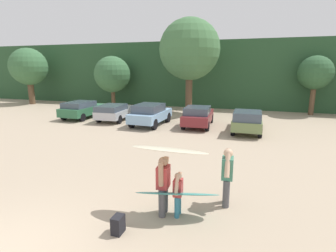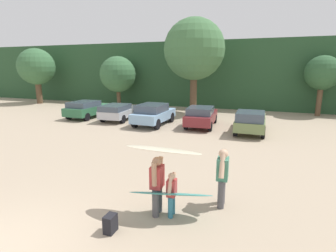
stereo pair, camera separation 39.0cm
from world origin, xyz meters
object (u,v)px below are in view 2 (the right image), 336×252
parked_car_olive_green (251,121)px  person_child (172,192)px  surfboard_cream (162,150)px  backpack_dropped (110,224)px  surfboard_teal (171,194)px  parked_car_sky_blue (153,114)px  parked_car_maroon (201,116)px  person_adult (157,182)px  parked_car_silver (120,111)px  parked_car_forest_green (87,109)px  person_companion (222,174)px

parked_car_olive_green → person_child: bearing=171.8°
surfboard_cream → backpack_dropped: bearing=56.7°
person_child → surfboard_teal: size_ratio=0.53×
parked_car_sky_blue → backpack_dropped: parked_car_sky_blue is taller
parked_car_maroon → person_adult: person_adult is taller
parked_car_silver → person_adult: 13.92m
parked_car_forest_green → parked_car_silver: 2.97m
person_child → surfboard_teal: (-0.01, -0.05, -0.04)m
parked_car_forest_green → person_companion: (12.39, -10.42, 0.24)m
backpack_dropped → parked_car_olive_green: bearing=77.4°
parked_car_forest_green → person_child: size_ratio=3.22×
parked_car_forest_green → surfboard_teal: size_ratio=1.70×
parked_car_maroon → person_adult: (1.40, -11.35, 0.20)m
parked_car_olive_green → surfboard_cream: surfboard_cream is taller
parked_car_forest_green → person_adult: 15.76m
surfboard_cream → person_adult: bearing=48.2°
surfboard_cream → parked_car_sky_blue: bearing=-64.6°
parked_car_maroon → surfboard_teal: 11.49m
parked_car_maroon → parked_car_sky_blue: bearing=98.1°
parked_car_olive_green → parked_car_forest_green: bearing=85.7°
parked_car_sky_blue → surfboard_cream: (4.78, -10.55, 1.02)m
surfboard_teal → backpack_dropped: surfboard_teal is taller
person_companion → surfboard_teal: size_ratio=0.74×
person_adult → person_child: size_ratio=1.33×
person_adult → surfboard_cream: bearing=-136.2°
person_adult → parked_car_olive_green: bearing=-103.5°
person_companion → backpack_dropped: 3.33m
parked_car_silver → surfboard_cream: surfboard_cream is taller
surfboard_cream → backpack_dropped: 2.24m
parked_car_forest_green → person_companion: 16.19m
parked_car_sky_blue → parked_car_olive_green: (6.53, -0.07, -0.06)m
person_adult → person_child: person_adult is taller
parked_car_silver → person_companion: bearing=-141.0°
surfboard_cream → parked_car_silver: bearing=-54.1°
parked_car_forest_green → person_child: 16.00m
parked_car_sky_blue → person_adult: person_adult is taller
parked_car_forest_green → parked_car_olive_green: size_ratio=0.95×
parked_car_maroon → parked_car_olive_green: size_ratio=0.98×
parked_car_forest_green → person_adult: person_adult is taller
parked_car_silver → person_adult: size_ratio=2.58×
person_child → surfboard_teal: bearing=73.7°
parked_car_silver → parked_car_sky_blue: size_ratio=1.07×
parked_car_silver → parked_car_maroon: parked_car_maroon is taller
parked_car_olive_green → person_companion: person_companion is taller
surfboard_teal → backpack_dropped: size_ratio=5.21×
backpack_dropped → surfboard_cream: bearing=55.7°
surfboard_cream → parked_car_forest_green: bearing=-45.1°
parked_car_silver → surfboard_teal: size_ratio=1.82×
person_companion → surfboard_cream: bearing=29.0°
parked_car_forest_green → parked_car_maroon: parked_car_maroon is taller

